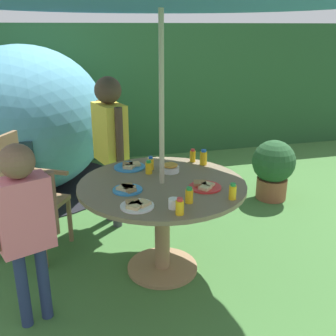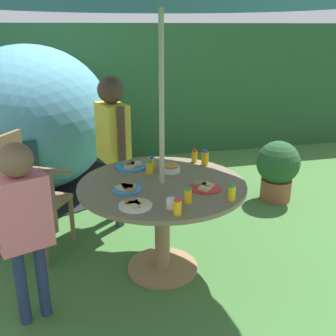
{
  "view_description": "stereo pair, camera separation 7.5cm",
  "coord_description": "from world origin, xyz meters",
  "px_view_note": "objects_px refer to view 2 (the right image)",
  "views": [
    {
      "loc": [
        -0.66,
        -2.59,
        1.79
      ],
      "look_at": [
        0.04,
        -0.02,
        0.84
      ],
      "focal_mm": 42.54,
      "sensor_mm": 36.0,
      "label": 1
    },
    {
      "loc": [
        -0.58,
        -2.61,
        1.79
      ],
      "look_at": [
        0.04,
        -0.02,
        0.84
      ],
      "focal_mm": 42.54,
      "sensor_mm": 36.0,
      "label": 2
    }
  ],
  "objects_px": {
    "juice_bottle_near_right": "(194,156)",
    "juice_bottle_spot_a": "(205,158)",
    "snack_bowl": "(171,168)",
    "potted_plant": "(278,168)",
    "garden_table": "(162,204)",
    "child_in_pink_shirt": "(23,213)",
    "juice_bottle_far_right": "(232,193)",
    "plate_near_left": "(131,166)",
    "juice_bottle_front_edge": "(188,196)",
    "juice_bottle_far_left": "(152,163)",
    "child_in_yellow_shirt": "(113,133)",
    "juice_bottle_mid_right": "(177,207)",
    "plate_back_edge": "(204,187)",
    "wooden_chair": "(21,189)",
    "cup_near": "(172,203)",
    "plate_center_front": "(135,205)",
    "plate_center_back": "(127,188)",
    "juice_bottle_mid_left": "(150,167)",
    "dome_tent": "(32,119)"
  },
  "relations": [
    {
      "from": "juice_bottle_front_edge",
      "to": "child_in_yellow_shirt",
      "type": "bearing_deg",
      "value": 105.04
    },
    {
      "from": "juice_bottle_mid_right",
      "to": "wooden_chair",
      "type": "bearing_deg",
      "value": 132.38
    },
    {
      "from": "wooden_chair",
      "to": "cup_near",
      "type": "bearing_deg",
      "value": -105.65
    },
    {
      "from": "dome_tent",
      "to": "juice_bottle_front_edge",
      "type": "xyz_separation_m",
      "value": [
        1.13,
        -2.44,
        -0.03
      ]
    },
    {
      "from": "garden_table",
      "to": "juice_bottle_far_right",
      "type": "height_order",
      "value": "juice_bottle_far_right"
    },
    {
      "from": "juice_bottle_far_left",
      "to": "plate_near_left",
      "type": "bearing_deg",
      "value": 151.37
    },
    {
      "from": "wooden_chair",
      "to": "child_in_yellow_shirt",
      "type": "xyz_separation_m",
      "value": [
        0.8,
        0.28,
        0.36
      ]
    },
    {
      "from": "dome_tent",
      "to": "garden_table",
      "type": "bearing_deg",
      "value": -54.7
    },
    {
      "from": "garden_table",
      "to": "snack_bowl",
      "type": "xyz_separation_m",
      "value": [
        0.12,
        0.21,
        0.2
      ]
    },
    {
      "from": "wooden_chair",
      "to": "juice_bottle_spot_a",
      "type": "xyz_separation_m",
      "value": [
        1.48,
        -0.3,
        0.25
      ]
    },
    {
      "from": "juice_bottle_far_left",
      "to": "snack_bowl",
      "type": "bearing_deg",
      "value": -36.12
    },
    {
      "from": "juice_bottle_near_right",
      "to": "juice_bottle_far_right",
      "type": "xyz_separation_m",
      "value": [
        0.01,
        -0.8,
        0.0
      ]
    },
    {
      "from": "juice_bottle_spot_a",
      "to": "garden_table",
      "type": "bearing_deg",
      "value": -144.48
    },
    {
      "from": "garden_table",
      "to": "child_in_pink_shirt",
      "type": "height_order",
      "value": "child_in_pink_shirt"
    },
    {
      "from": "juice_bottle_mid_left",
      "to": "juice_bottle_mid_right",
      "type": "distance_m",
      "value": 0.74
    },
    {
      "from": "wooden_chair",
      "to": "child_in_pink_shirt",
      "type": "height_order",
      "value": "child_in_pink_shirt"
    },
    {
      "from": "potted_plant",
      "to": "child_in_yellow_shirt",
      "type": "distance_m",
      "value": 1.83
    },
    {
      "from": "child_in_yellow_shirt",
      "to": "plate_near_left",
      "type": "xyz_separation_m",
      "value": [
        0.09,
        -0.5,
        -0.15
      ]
    },
    {
      "from": "juice_bottle_far_left",
      "to": "juice_bottle_spot_a",
      "type": "distance_m",
      "value": 0.44
    },
    {
      "from": "garden_table",
      "to": "juice_bottle_near_right",
      "type": "relative_size",
      "value": 11.04
    },
    {
      "from": "juice_bottle_mid_left",
      "to": "juice_bottle_spot_a",
      "type": "bearing_deg",
      "value": 10.51
    },
    {
      "from": "child_in_yellow_shirt",
      "to": "juice_bottle_mid_right",
      "type": "distance_m",
      "value": 1.43
    },
    {
      "from": "juice_bottle_spot_a",
      "to": "cup_near",
      "type": "xyz_separation_m",
      "value": [
        -0.46,
        -0.74,
        -0.03
      ]
    },
    {
      "from": "child_in_yellow_shirt",
      "to": "juice_bottle_far_right",
      "type": "xyz_separation_m",
      "value": [
        0.63,
        -1.28,
        -0.11
      ]
    },
    {
      "from": "juice_bottle_near_right",
      "to": "juice_bottle_far_right",
      "type": "distance_m",
      "value": 0.8
    },
    {
      "from": "juice_bottle_far_left",
      "to": "juice_bottle_spot_a",
      "type": "height_order",
      "value": "juice_bottle_spot_a"
    },
    {
      "from": "juice_bottle_near_right",
      "to": "juice_bottle_spot_a",
      "type": "bearing_deg",
      "value": -56.87
    },
    {
      "from": "child_in_yellow_shirt",
      "to": "plate_back_edge",
      "type": "height_order",
      "value": "child_in_yellow_shirt"
    },
    {
      "from": "wooden_chair",
      "to": "juice_bottle_spot_a",
      "type": "relative_size",
      "value": 7.65
    },
    {
      "from": "juice_bottle_near_right",
      "to": "dome_tent",
      "type": "bearing_deg",
      "value": 130.36
    },
    {
      "from": "child_in_pink_shirt",
      "to": "juice_bottle_front_edge",
      "type": "distance_m",
      "value": 1.01
    },
    {
      "from": "juice_bottle_far_right",
      "to": "cup_near",
      "type": "relative_size",
      "value": 1.71
    },
    {
      "from": "child_in_pink_shirt",
      "to": "juice_bottle_spot_a",
      "type": "distance_m",
      "value": 1.5
    },
    {
      "from": "snack_bowl",
      "to": "potted_plant",
      "type": "bearing_deg",
      "value": 30.33
    },
    {
      "from": "child_in_pink_shirt",
      "to": "juice_bottle_front_edge",
      "type": "height_order",
      "value": "child_in_pink_shirt"
    },
    {
      "from": "child_in_yellow_shirt",
      "to": "juice_bottle_far_left",
      "type": "relative_size",
      "value": 13.0
    },
    {
      "from": "plate_center_back",
      "to": "plate_back_edge",
      "type": "distance_m",
      "value": 0.54
    },
    {
      "from": "plate_near_left",
      "to": "juice_bottle_front_edge",
      "type": "xyz_separation_m",
      "value": [
        0.25,
        -0.76,
        0.04
      ]
    },
    {
      "from": "potted_plant",
      "to": "plate_near_left",
      "type": "distance_m",
      "value": 1.81
    },
    {
      "from": "potted_plant",
      "to": "juice_bottle_far_left",
      "type": "height_order",
      "value": "juice_bottle_far_left"
    },
    {
      "from": "juice_bottle_near_right",
      "to": "juice_bottle_front_edge",
      "type": "bearing_deg",
      "value": -110.04
    },
    {
      "from": "garden_table",
      "to": "plate_back_edge",
      "type": "distance_m",
      "value": 0.36
    },
    {
      "from": "juice_bottle_front_edge",
      "to": "juice_bottle_far_left",
      "type": "bearing_deg",
      "value": 98.18
    },
    {
      "from": "child_in_yellow_shirt",
      "to": "snack_bowl",
      "type": "height_order",
      "value": "child_in_yellow_shirt"
    },
    {
      "from": "plate_near_left",
      "to": "juice_bottle_spot_a",
      "type": "xyz_separation_m",
      "value": [
        0.59,
        -0.08,
        0.05
      ]
    },
    {
      "from": "juice_bottle_far_left",
      "to": "juice_bottle_far_right",
      "type": "distance_m",
      "value": 0.8
    },
    {
      "from": "juice_bottle_near_right",
      "to": "juice_bottle_mid_right",
      "type": "xyz_separation_m",
      "value": [
        -0.39,
        -0.92,
        -0.0
      ]
    },
    {
      "from": "juice_bottle_front_edge",
      "to": "plate_back_edge",
      "type": "bearing_deg",
      "value": 48.75
    },
    {
      "from": "garden_table",
      "to": "plate_center_back",
      "type": "bearing_deg",
      "value": -163.65
    },
    {
      "from": "plate_center_front",
      "to": "juice_bottle_far_left",
      "type": "relative_size",
      "value": 2.0
    }
  ]
}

